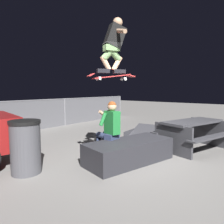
% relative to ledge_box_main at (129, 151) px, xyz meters
% --- Properties ---
extents(ground_plane, '(40.00, 40.00, 0.00)m').
position_rel_ledge_box_main_xyz_m(ground_plane, '(0.16, -0.08, -0.23)').
color(ground_plane, slate).
extents(ledge_box_main, '(2.07, 1.25, 0.47)m').
position_rel_ledge_box_main_xyz_m(ledge_box_main, '(0.00, 0.00, 0.00)').
color(ledge_box_main, '#28282D').
rests_on(ledge_box_main, ground).
extents(person_sitting_on_ledge, '(0.59, 0.79, 1.30)m').
position_rel_ledge_box_main_xyz_m(person_sitting_on_ledge, '(-0.07, 0.49, 0.49)').
color(person_sitting_on_ledge, '#2D3856').
rests_on(person_sitting_on_ledge, ground).
extents(skateboard, '(0.99, 0.67, 0.13)m').
position_rel_ledge_box_main_xyz_m(skateboard, '(-0.23, 0.30, 1.58)').
color(skateboard, '#B72D2D').
extents(skater_airborne, '(0.63, 0.81, 1.12)m').
position_rel_ledge_box_main_xyz_m(skater_airborne, '(-0.18, 0.27, 2.27)').
color(skater_airborne, black).
extents(kicker_ramp, '(1.38, 1.15, 0.45)m').
position_rel_ledge_box_main_xyz_m(kicker_ramp, '(2.25, 0.90, -0.16)').
color(kicker_ramp, '#38383D').
rests_on(kicker_ramp, ground).
extents(picnic_table_back, '(2.01, 1.77, 0.75)m').
position_rel_ledge_box_main_xyz_m(picnic_table_back, '(1.86, -0.71, 0.27)').
color(picnic_table_back, '#38383D').
rests_on(picnic_table_back, ground).
extents(trash_bin, '(0.57, 0.57, 0.99)m').
position_rel_ledge_box_main_xyz_m(trash_bin, '(-1.70, 1.17, 0.27)').
color(trash_bin, '#47474C').
rests_on(trash_bin, ground).
extents(fence_back, '(12.05, 0.05, 1.16)m').
position_rel_ledge_box_main_xyz_m(fence_back, '(0.16, 4.80, 0.39)').
color(fence_back, slate).
rests_on(fence_back, ground).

